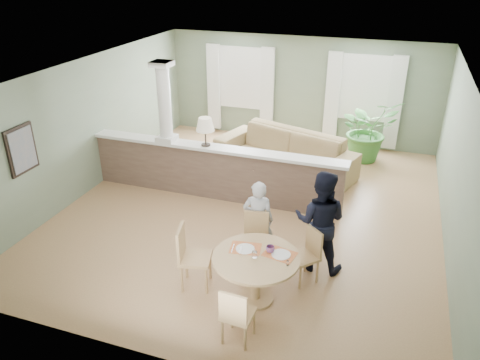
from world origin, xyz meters
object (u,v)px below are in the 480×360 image
at_px(sofa, 284,153).
at_px(houseplant, 367,130).
at_px(chair_far_man, 308,253).
at_px(man_person, 320,221).
at_px(chair_near, 236,314).
at_px(child_person, 258,220).
at_px(chair_far_boy, 255,238).
at_px(chair_side, 190,254).
at_px(dining_table, 256,265).

distance_m(sofa, houseplant, 2.18).
xyz_separation_m(chair_far_man, man_person, (0.10, 0.37, 0.36)).
height_order(chair_near, child_person, child_person).
bearing_deg(child_person, chair_far_man, 150.97).
distance_m(sofa, man_person, 3.61).
height_order(chair_far_man, chair_near, chair_far_man).
xyz_separation_m(chair_far_boy, chair_near, (0.28, -1.70, -0.03)).
relative_size(chair_far_boy, man_person, 0.54).
height_order(sofa, chair_far_boy, sofa).
bearing_deg(chair_side, man_person, -71.40).
bearing_deg(chair_far_man, chair_far_boy, -143.76).
xyz_separation_m(houseplant, dining_table, (-0.98, -5.76, -0.16)).
bearing_deg(houseplant, chair_far_man, -94.42).
bearing_deg(chair_far_boy, man_person, 5.24).
distance_m(dining_table, chair_far_boy, 0.86).
bearing_deg(chair_far_boy, chair_side, -143.05).
relative_size(chair_near, child_person, 0.63).
bearing_deg(sofa, chair_far_man, -52.88).
bearing_deg(chair_far_man, child_person, -157.90).
distance_m(chair_near, chair_side, 1.36).
bearing_deg(chair_near, sofa, -79.38).
bearing_deg(sofa, dining_table, -63.08).
relative_size(sofa, houseplant, 2.10).
height_order(sofa, houseplant, houseplant).
distance_m(chair_near, child_person, 1.97).
xyz_separation_m(child_person, man_person, (0.98, 0.03, 0.15)).
relative_size(dining_table, chair_far_man, 1.43).
height_order(houseplant, chair_far_boy, houseplant).
relative_size(dining_table, chair_far_boy, 1.35).
relative_size(dining_table, man_person, 0.74).
xyz_separation_m(houseplant, chair_far_man, (-0.39, -5.05, -0.28)).
bearing_deg(chair_near, dining_table, -86.28).
bearing_deg(man_person, dining_table, 58.66).
height_order(dining_table, child_person, child_person).
distance_m(chair_side, man_person, 2.03).
xyz_separation_m(chair_near, chair_side, (-1.03, 0.88, 0.08)).
bearing_deg(man_person, chair_far_boy, 16.67).
xyz_separation_m(dining_table, chair_side, (-1.02, -0.00, -0.04)).
relative_size(dining_table, chair_near, 1.43).
relative_size(houseplant, chair_near, 1.76).
distance_m(dining_table, chair_far_man, 0.93).
distance_m(chair_side, child_person, 1.28).
bearing_deg(chair_side, houseplant, -32.78).
bearing_deg(child_person, chair_side, 47.43).
bearing_deg(man_person, sofa, -66.26).
bearing_deg(chair_far_boy, child_person, 87.02).
height_order(houseplant, chair_far_man, houseplant).
height_order(houseplant, dining_table, houseplant).
bearing_deg(chair_far_man, chair_side, -113.10).
xyz_separation_m(houseplant, chair_near, (-0.97, -6.65, -0.28)).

